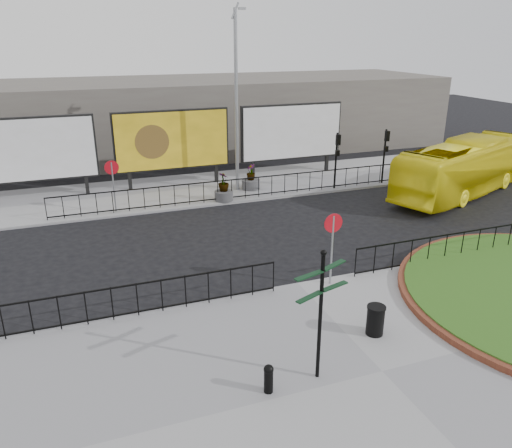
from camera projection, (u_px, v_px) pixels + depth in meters
name	position (u px, v px, depth m)	size (l,w,h in m)	color
ground	(297.00, 286.00, 16.74)	(90.00, 90.00, 0.00)	black
pavement_near	(382.00, 373.00, 12.33)	(30.00, 10.00, 0.12)	gray
pavement_far	(206.00, 188.00, 27.24)	(44.00, 6.00, 0.12)	gray
railing_near_left	(112.00, 304.00, 14.30)	(10.00, 0.10, 1.10)	black
railing_near_right	(462.00, 245.00, 18.33)	(9.00, 0.10, 1.10)	black
railing_far	(239.00, 189.00, 24.98)	(18.00, 0.10, 1.10)	black
speed_sign_far	(112.00, 175.00, 22.69)	(0.64, 0.07, 2.47)	gray
speed_sign_near	(333.00, 233.00, 16.03)	(0.64, 0.07, 2.47)	gray
billboard_left	(31.00, 150.00, 24.45)	(6.20, 0.31, 4.10)	black
billboard_mid	(172.00, 140.00, 26.71)	(6.20, 0.31, 4.10)	black
billboard_right	(292.00, 132.00, 28.97)	(6.20, 0.31, 4.10)	black
lamp_post	(236.00, 100.00, 25.16)	(0.74, 0.18, 9.23)	gray
signal_pole_a	(337.00, 152.00, 26.28)	(0.22, 0.26, 3.00)	black
signal_pole_b	(385.00, 148.00, 27.25)	(0.22, 0.26, 3.00)	black
building_backdrop	(168.00, 117.00, 35.15)	(40.00, 10.00, 5.00)	#5F5B53
fingerpost_sign	(321.00, 303.00, 11.41)	(1.55, 0.75, 3.36)	black
bollard	(269.00, 377.00, 11.46)	(0.24, 0.24, 0.73)	black
litter_bin	(375.00, 320.00, 13.70)	(0.52, 0.52, 0.86)	black
bus	(464.00, 168.00, 25.91)	(2.40, 10.27, 2.86)	yellow
planter_b	(224.00, 190.00, 24.84)	(0.93, 0.93, 1.44)	#4C4C4F
planter_c	(251.00, 181.00, 26.73)	(0.97, 0.97, 1.36)	#4C4C4F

